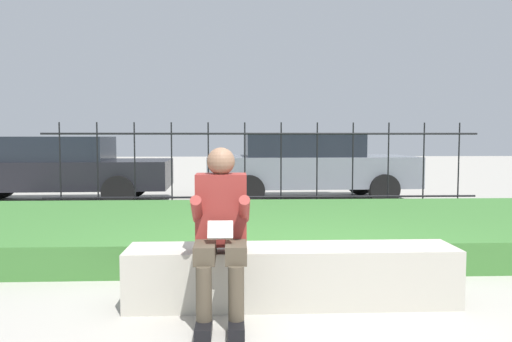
{
  "coord_description": "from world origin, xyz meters",
  "views": [
    {
      "loc": [
        -0.5,
        -3.92,
        1.34
      ],
      "look_at": [
        -0.24,
        1.83,
        0.95
      ],
      "focal_mm": 35.0,
      "sensor_mm": 36.0,
      "label": 1
    }
  ],
  "objects_px": {
    "car_parked_center": "(308,165)",
    "stone_bench": "(292,278)",
    "car_parked_left": "(52,168)",
    "person_seated_reader": "(221,225)"
  },
  "relations": [
    {
      "from": "stone_bench",
      "to": "car_parked_left",
      "type": "bearing_deg",
      "value": 123.26
    },
    {
      "from": "stone_bench",
      "to": "car_parked_left",
      "type": "relative_size",
      "value": 0.56
    },
    {
      "from": "stone_bench",
      "to": "car_parked_left",
      "type": "xyz_separation_m",
      "value": [
        -4.14,
        6.32,
        0.51
      ]
    },
    {
      "from": "car_parked_left",
      "to": "person_seated_reader",
      "type": "bearing_deg",
      "value": -63.3
    },
    {
      "from": "car_parked_center",
      "to": "stone_bench",
      "type": "bearing_deg",
      "value": -101.34
    },
    {
      "from": "car_parked_center",
      "to": "car_parked_left",
      "type": "distance_m",
      "value": 5.25
    },
    {
      "from": "person_seated_reader",
      "to": "car_parked_left",
      "type": "bearing_deg",
      "value": 118.52
    },
    {
      "from": "car_parked_center",
      "to": "person_seated_reader",
      "type": "bearing_deg",
      "value": -105.45
    },
    {
      "from": "car_parked_center",
      "to": "car_parked_left",
      "type": "height_order",
      "value": "car_parked_center"
    },
    {
      "from": "person_seated_reader",
      "to": "car_parked_left",
      "type": "distance_m",
      "value": 7.5
    }
  ]
}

